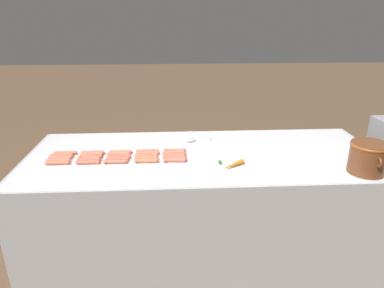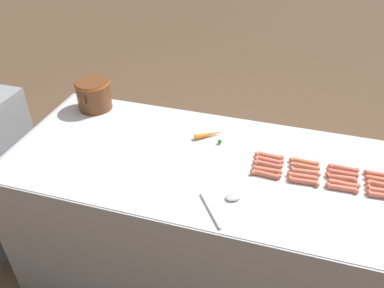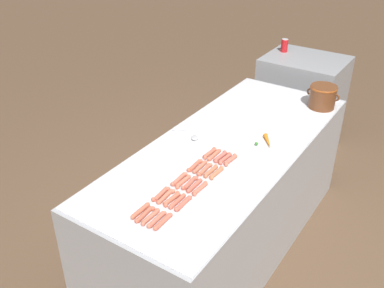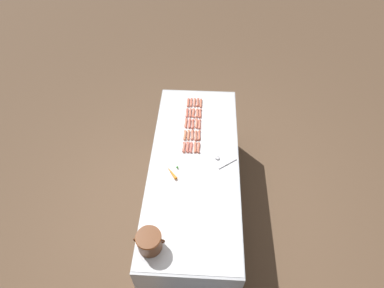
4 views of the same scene
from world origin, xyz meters
The scene contains 25 objects.
ground_plane centered at (0.00, 0.00, 0.00)m, with size 20.00×20.00×0.00m, color brown.
griddle_counter centered at (0.00, 0.00, 0.44)m, with size 0.90×2.26×0.87m.
hot_dog_1 centered at (-0.03, -0.71, 0.89)m, with size 0.04×0.15×0.03m.
hot_dog_2 centered at (-0.03, -0.53, 0.89)m, with size 0.03×0.15×0.03m.
hot_dog_3 centered at (-0.04, -0.36, 0.89)m, with size 0.03×0.15×0.03m.
hot_dog_4 centered at (-0.04, -0.19, 0.89)m, with size 0.03×0.15×0.03m.
hot_dog_6 centered at (0.00, -0.71, 0.89)m, with size 0.03×0.15×0.03m.
hot_dog_7 centered at (0.00, -0.54, 0.89)m, with size 0.03×0.15×0.03m.
hot_dog_8 centered at (0.00, -0.36, 0.89)m, with size 0.03×0.15×0.03m.
hot_dog_9 centered at (0.00, -0.19, 0.89)m, with size 0.03×0.15×0.03m.
hot_dog_11 centered at (0.04, -0.71, 0.89)m, with size 0.03×0.15×0.03m.
hot_dog_12 centered at (0.04, -0.53, 0.89)m, with size 0.03×0.15×0.03m.
hot_dog_13 centered at (0.04, -0.36, 0.89)m, with size 0.03×0.15×0.03m.
hot_dog_14 centered at (0.04, -0.19, 0.89)m, with size 0.03×0.15×0.03m.
hot_dog_16 centered at (0.08, -0.71, 0.89)m, with size 0.03×0.15×0.03m.
hot_dog_17 centered at (0.08, -0.54, 0.89)m, with size 0.03×0.15×0.03m.
hot_dog_18 centered at (0.08, -0.36, 0.89)m, with size 0.03×0.15×0.03m.
hot_dog_19 centered at (0.08, -0.19, 0.89)m, with size 0.03×0.15×0.03m.
hot_dog_21 centered at (0.12, -0.71, 0.89)m, with size 0.03×0.15×0.03m.
hot_dog_22 centered at (0.12, -0.54, 0.89)m, with size 0.03×0.15×0.03m.
hot_dog_23 centered at (0.12, -0.36, 0.89)m, with size 0.03×0.15×0.03m.
hot_dog_24 centered at (0.12, -0.18, 0.89)m, with size 0.03×0.15×0.03m.
bean_pot centered at (0.32, 0.90, 0.97)m, with size 0.26×0.21×0.18m.
serving_spoon centered at (-0.26, -0.04, 0.88)m, with size 0.24×0.19×0.02m.
carrot centered at (0.21, 0.15, 0.89)m, with size 0.13×0.16×0.03m.
Camera 2 is at (-1.49, -0.25, 2.08)m, focal length 36.33 mm.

